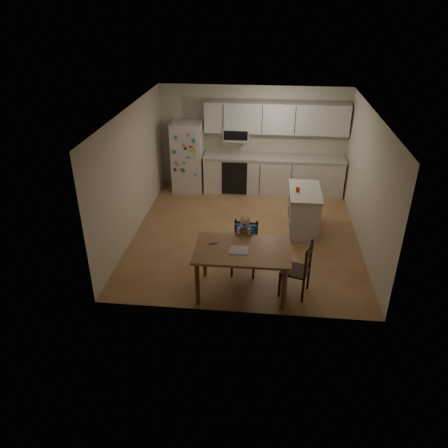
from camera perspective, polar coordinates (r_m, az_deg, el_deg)
room at (r=8.87m, az=3.19°, el=7.34°), size 4.52×5.01×2.51m
refrigerator at (r=10.75m, az=-4.73°, el=8.76°), size 0.72×0.70×1.70m
kitchen_run at (r=10.65m, az=6.39°, el=8.65°), size 3.37×0.62×2.15m
kitchen_island at (r=9.06m, az=10.35°, el=1.80°), size 0.62×1.19×0.88m
red_cup at (r=8.78m, az=9.62°, el=4.46°), size 0.07×0.07×0.09m
dining_table at (r=6.92m, az=2.42°, el=-4.07°), size 1.51×0.97×0.81m
napkin at (r=6.83m, az=1.96°, el=-3.42°), size 0.30×0.26×0.01m
toddler_spoon at (r=6.99m, az=-1.47°, el=-2.57°), size 0.12×0.06×0.02m
chair_booster at (r=7.47m, az=2.75°, el=-1.83°), size 0.44×0.44×1.09m
chair_side at (r=7.05m, az=10.09°, el=-5.46°), size 0.52×0.52×0.95m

